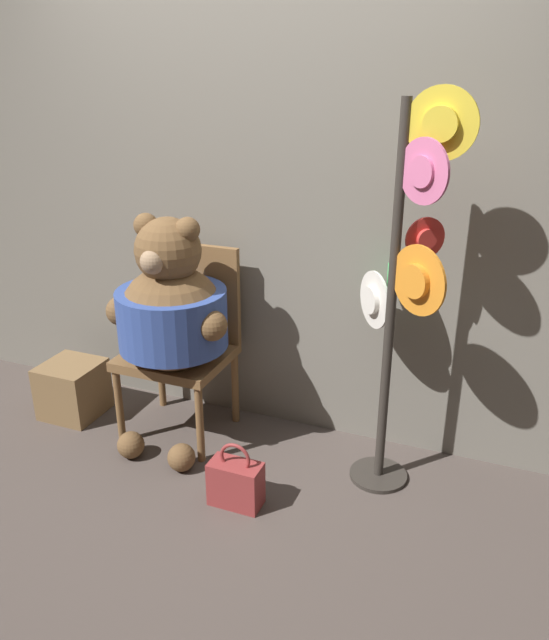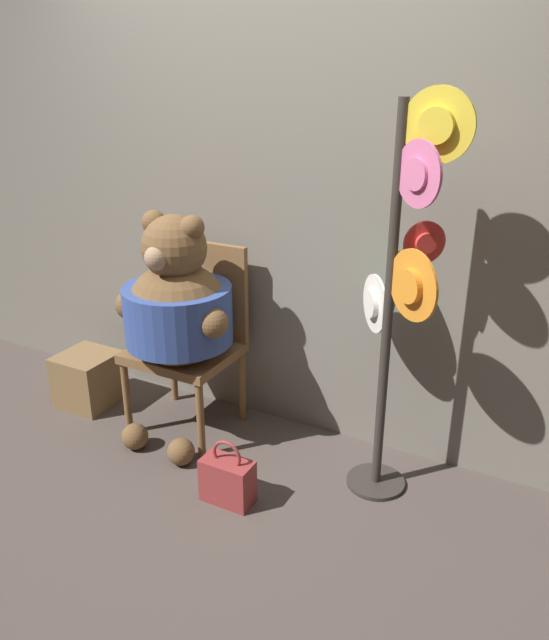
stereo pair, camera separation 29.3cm
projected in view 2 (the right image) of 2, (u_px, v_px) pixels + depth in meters
name	position (u px, v px, depth m)	size (l,w,h in m)	color
ground_plane	(226.00, 461.00, 3.19)	(14.00, 14.00, 0.00)	#4C423D
wall_back	(277.00, 210.00, 3.19)	(8.00, 0.10, 2.38)	slate
chair	(192.00, 331.00, 3.37)	(0.54, 0.48, 1.01)	brown
teddy_bear	(177.00, 308.00, 3.14)	(0.66, 0.59, 1.23)	brown
hat_display_rack	(400.00, 285.00, 2.63)	(0.48, 0.50, 1.81)	#332D28
handbag_on_ground	(228.00, 480.00, 2.86)	(0.24, 0.13, 0.32)	maroon
wooden_crate	(88.00, 379.00, 3.68)	(0.31, 0.31, 0.31)	brown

